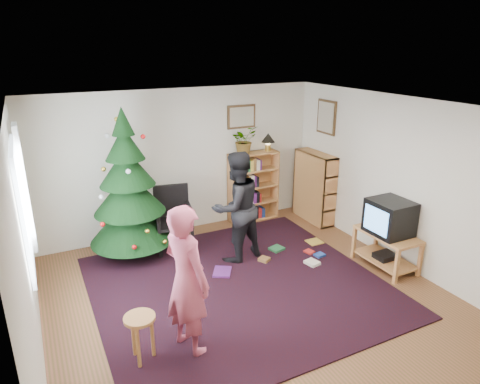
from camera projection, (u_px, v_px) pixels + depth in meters
name	position (u px, v px, depth m)	size (l,w,h in m)	color
floor	(248.00, 297.00, 5.68)	(5.00, 5.00, 0.00)	brown
ceiling	(250.00, 108.00, 4.86)	(5.00, 5.00, 0.00)	white
wall_back	(181.00, 162.00, 7.38)	(5.00, 0.02, 2.50)	silver
wall_front	(406.00, 321.00, 3.16)	(5.00, 0.02, 2.50)	silver
wall_left	(25.00, 252.00, 4.21)	(0.02, 5.00, 2.50)	silver
wall_right	(398.00, 182.00, 6.33)	(0.02, 5.00, 2.50)	silver
rug	(238.00, 285.00, 5.93)	(3.80, 3.60, 0.02)	black
window_pane	(23.00, 208.00, 4.65)	(0.04, 1.20, 1.40)	silver
curtain	(25.00, 189.00, 5.25)	(0.06, 0.35, 1.60)	silver
picture_back	(241.00, 117.00, 7.61)	(0.55, 0.03, 0.42)	#4C3319
picture_right	(327.00, 117.00, 7.56)	(0.03, 0.50, 0.60)	#4C3319
christmas_tree	(129.00, 197.00, 6.52)	(1.29, 1.29, 2.34)	#3F2816
bookshelf_back	(253.00, 186.00, 8.00)	(0.95, 0.30, 1.30)	#BB7A42
bookshelf_right	(314.00, 186.00, 7.98)	(0.30, 0.95, 1.30)	#BB7A42
tv_stand	(386.00, 247.00, 6.36)	(0.52, 0.93, 0.55)	#BB7A42
crt_tv	(390.00, 217.00, 6.20)	(0.54, 0.58, 0.51)	black
armchair	(171.00, 215.00, 6.91)	(0.67, 0.67, 1.03)	black
stool	(140.00, 327.00, 4.42)	(0.33, 0.33, 0.55)	#BB7A42
person_standing	(187.00, 280.00, 4.47)	(0.62, 0.40, 1.69)	#B34761
person_by_chair	(236.00, 207.00, 6.43)	(0.83, 0.65, 1.72)	black
potted_plant	(244.00, 140.00, 7.62)	(0.45, 0.39, 0.50)	gray
table_lamp	(268.00, 139.00, 7.85)	(0.25, 0.25, 0.33)	#A57F33
floor_clutter	(289.00, 255.00, 6.71)	(2.01, 0.85, 0.08)	#A51E19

